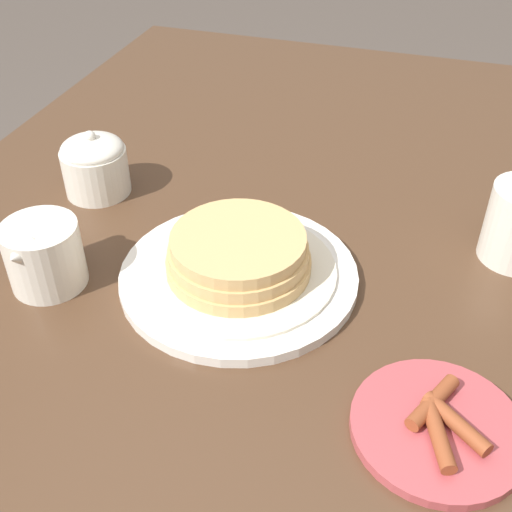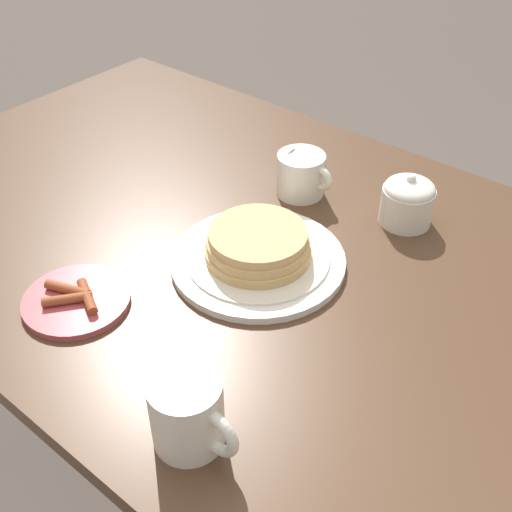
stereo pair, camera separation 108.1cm
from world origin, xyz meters
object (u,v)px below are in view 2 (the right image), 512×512
at_px(pancake_plate, 260,253).
at_px(coffee_mug, 189,413).
at_px(creamer_pitcher, 300,173).
at_px(side_plate_bacon, 76,300).
at_px(sugar_bowl, 408,200).

height_order(pancake_plate, coffee_mug, coffee_mug).
height_order(coffee_mug, creamer_pitcher, coffee_mug).
distance_m(pancake_plate, side_plate_bacon, 0.27).
bearing_deg(sugar_bowl, pancake_plate, -115.32).
bearing_deg(pancake_plate, creamer_pitcher, 109.91).
height_order(side_plate_bacon, coffee_mug, coffee_mug).
relative_size(pancake_plate, side_plate_bacon, 1.75).
bearing_deg(sugar_bowl, coffee_mug, -87.45).
distance_m(side_plate_bacon, sugar_bowl, 0.54).
distance_m(pancake_plate, coffee_mug, 0.32).
distance_m(side_plate_bacon, creamer_pitcher, 0.44).
xyz_separation_m(coffee_mug, sugar_bowl, (-0.02, 0.53, -0.01)).
height_order(pancake_plate, side_plate_bacon, pancake_plate).
height_order(side_plate_bacon, creamer_pitcher, creamer_pitcher).
relative_size(coffee_mug, creamer_pitcher, 0.96).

